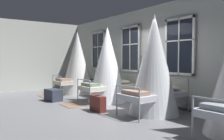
% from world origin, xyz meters
% --- Properties ---
extents(ground, '(19.89, 19.89, 0.00)m').
position_xyz_m(ground, '(0.00, 0.00, 0.00)').
color(ground, slate).
extents(back_wall_with_windows, '(10.95, 0.10, 3.20)m').
position_xyz_m(back_wall_with_windows, '(0.00, 1.44, 1.60)').
color(back_wall_with_windows, '#B2B7AD').
rests_on(back_wall_with_windows, ground).
extents(end_wall_left, '(0.10, 6.39, 3.20)m').
position_xyz_m(end_wall_left, '(-5.47, -1.30, 1.60)').
color(end_wall_left, '#B2B7AD').
rests_on(end_wall_left, ground).
extents(window_bank, '(7.69, 0.10, 2.60)m').
position_xyz_m(window_bank, '(0.00, 1.32, 0.99)').
color(window_bank, black).
rests_on(window_bank, ground).
extents(cot_first, '(1.37, 1.90, 2.62)m').
position_xyz_m(cot_first, '(-3.32, 0.29, 1.27)').
color(cot_first, '#9EA3A8').
rests_on(cot_first, ground).
extents(cot_second, '(1.37, 1.89, 2.56)m').
position_xyz_m(cot_second, '(-1.09, 0.29, 1.24)').
color(cot_second, '#9EA3A8').
rests_on(cot_second, ground).
extents(cot_third, '(1.37, 1.89, 2.65)m').
position_xyz_m(cot_third, '(1.12, 0.28, 1.28)').
color(cot_third, '#9EA3A8').
rests_on(cot_third, ground).
extents(rug_first, '(0.82, 0.59, 0.01)m').
position_xyz_m(rug_first, '(-3.32, -1.03, 0.01)').
color(rug_first, brown).
rests_on(rug_first, ground).
extents(rug_second, '(0.81, 0.57, 0.01)m').
position_xyz_m(rug_second, '(-1.11, -1.03, 0.01)').
color(rug_second, brown).
rests_on(rug_second, ground).
extents(suitcase_dark, '(0.56, 0.21, 0.47)m').
position_xyz_m(suitcase_dark, '(0.06, -0.82, 0.22)').
color(suitcase_dark, '#5B231E').
rests_on(suitcase_dark, ground).
extents(travel_trunk, '(0.68, 0.46, 0.41)m').
position_xyz_m(travel_trunk, '(-2.22, -1.22, 0.20)').
color(travel_trunk, '#2D3342').
rests_on(travel_trunk, ground).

